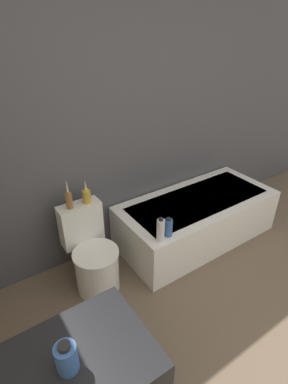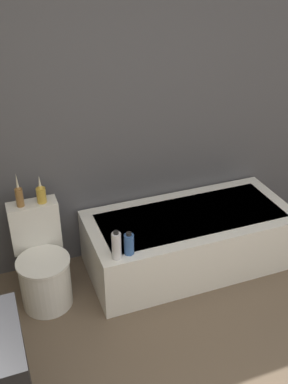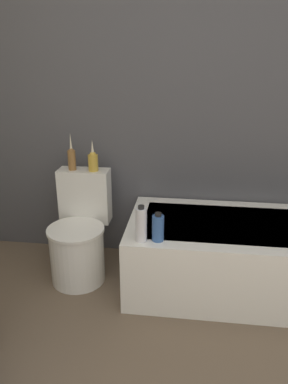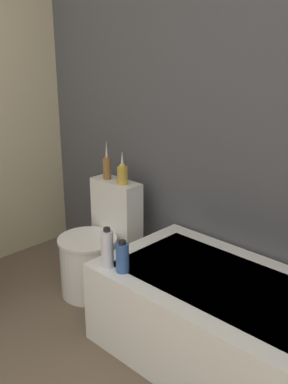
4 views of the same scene
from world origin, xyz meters
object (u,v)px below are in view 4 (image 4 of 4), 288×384
object	(u,v)px
toilet	(96,249)
shampoo_bottle_short	(122,257)
vase_silver	(122,173)
shampoo_bottle_tall	(107,248)
bathtub	(251,336)
vase_gold	(107,166)

from	to	relation	value
toilet	shampoo_bottle_short	bearing A→B (deg)	-27.41
vase_silver	shampoo_bottle_tall	world-z (taller)	vase_silver
bathtub	vase_gold	world-z (taller)	vase_gold
shampoo_bottle_tall	bathtub	bearing A→B (deg)	23.10
toilet	shampoo_bottle_short	size ratio (longest dim) A/B	4.15
toilet	vase_gold	size ratio (longest dim) A/B	2.77
shampoo_bottle_tall	shampoo_bottle_short	size ratio (longest dim) A/B	1.27
toilet	vase_gold	bearing A→B (deg)	113.03
toilet	shampoo_bottle_tall	distance (m)	0.65
vase_gold	toilet	bearing A→B (deg)	-66.97
bathtub	vase_silver	world-z (taller)	vase_silver
toilet	vase_silver	bearing A→B (deg)	66.76
bathtub	vase_gold	distance (m)	1.43
vase_gold	shampoo_bottle_short	distance (m)	0.87
shampoo_bottle_tall	shampoo_bottle_short	world-z (taller)	shampoo_bottle_tall
vase_gold	shampoo_bottle_short	world-z (taller)	vase_gold
shampoo_bottle_tall	vase_silver	bearing A→B (deg)	129.30
bathtub	toilet	bearing A→B (deg)	179.38
bathtub	toilet	size ratio (longest dim) A/B	2.27
bathtub	vase_silver	xyz separation A→B (m)	(-1.14, 0.19, 0.58)
bathtub	shampoo_bottle_short	distance (m)	0.76
bathtub	shampoo_bottle_tall	world-z (taller)	shampoo_bottle_tall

